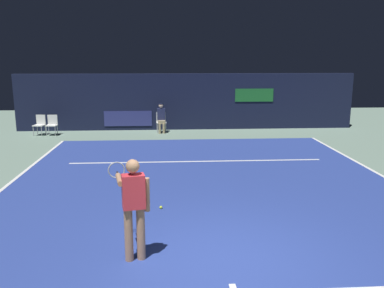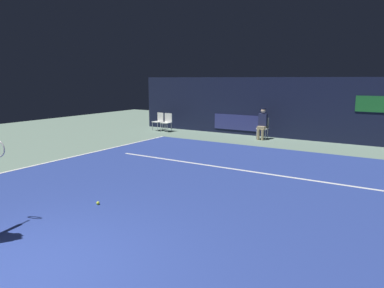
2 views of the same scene
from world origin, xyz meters
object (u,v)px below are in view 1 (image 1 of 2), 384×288
Objects in this scene: tennis_ball at (161,207)px; courtside_chair_far at (40,124)px; tennis_player at (133,203)px; courtside_chair_near at (52,124)px; line_judge_on_chair at (161,118)px.

courtside_chair_far is at bearing 120.55° from tennis_ball.
courtside_chair_far reaches higher than tennis_ball.
courtside_chair_near is (-4.45, 11.30, -0.49)m from tennis_player.
courtside_chair_far is 10.61m from tennis_ball.
courtside_chair_near is at bearing -5.38° from courtside_chair_far.
line_judge_on_chair reaches higher than tennis_ball.
courtside_chair_far is (-0.54, 0.05, 0.00)m from courtside_chair_near.
line_judge_on_chair is at bearing 90.66° from tennis_ball.
tennis_player reaches higher than courtside_chair_far.
line_judge_on_chair is at bearing 88.57° from tennis_player.
tennis_player is 12.41m from courtside_chair_far.
courtside_chair_near is at bearing 111.50° from tennis_player.
courtside_chair_near is 10.30m from tennis_ball.
tennis_ball is at bearing -61.88° from courtside_chair_near.
line_judge_on_chair is (0.29, 11.62, -0.30)m from tennis_player.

